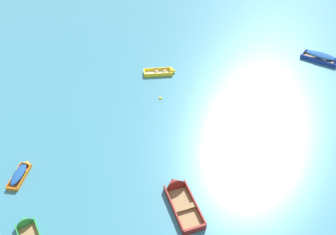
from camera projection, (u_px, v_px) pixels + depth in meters
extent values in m
cube|color=beige|center=(158.00, 73.00, 37.49)|extent=(3.01, 1.75, 0.10)
cube|color=yellow|center=(158.00, 69.00, 37.80)|extent=(2.87, 0.87, 0.42)
cube|color=yellow|center=(159.00, 75.00, 36.97)|extent=(2.87, 0.87, 0.42)
cube|color=yellow|center=(144.00, 73.00, 37.27)|extent=(0.39, 1.06, 0.42)
cone|color=yellow|center=(173.00, 71.00, 37.50)|extent=(0.94, 1.19, 1.04)
cube|color=#937047|center=(157.00, 72.00, 37.32)|extent=(0.56, 1.02, 0.03)
cube|color=#937047|center=(165.00, 71.00, 37.39)|extent=(0.56, 1.02, 0.03)
cube|color=#99754C|center=(184.00, 207.00, 24.43)|extent=(3.11, 4.02, 0.12)
cube|color=maroon|center=(173.00, 209.00, 24.12)|extent=(1.99, 3.50, 0.49)
cube|color=maroon|center=(194.00, 203.00, 24.51)|extent=(1.99, 3.50, 0.49)
cube|color=maroon|center=(195.00, 229.00, 22.89)|extent=(1.42, 0.88, 0.49)
cone|color=maroon|center=(174.00, 183.00, 25.79)|extent=(1.75, 1.52, 1.50)
cube|color=#937047|center=(185.00, 207.00, 24.10)|extent=(1.42, 1.04, 0.03)
cube|color=#288C3D|center=(40.00, 235.00, 22.61)|extent=(2.06, 2.38, 0.40)
cone|color=#288C3D|center=(24.00, 221.00, 23.41)|extent=(1.32, 1.28, 1.14)
cube|color=#99754C|center=(20.00, 177.00, 26.53)|extent=(0.87, 2.39, 0.08)
cube|color=orange|center=(14.00, 176.00, 26.50)|extent=(0.15, 2.46, 0.31)
cube|color=orange|center=(25.00, 177.00, 26.41)|extent=(0.15, 2.46, 0.31)
cube|color=orange|center=(12.00, 189.00, 25.52)|extent=(0.82, 0.12, 0.31)
cone|color=orange|center=(27.00, 163.00, 27.42)|extent=(0.82, 0.59, 0.80)
cube|color=#937047|center=(18.00, 177.00, 26.32)|extent=(0.76, 0.29, 0.03)
cube|color=#937047|center=(23.00, 170.00, 26.86)|extent=(0.76, 0.29, 0.03)
ellipsoid|color=#19478C|center=(19.00, 174.00, 26.30)|extent=(0.83, 2.18, 0.26)
cube|color=#99754C|center=(320.00, 60.00, 39.60)|extent=(3.93, 2.82, 0.12)
cube|color=navy|center=(322.00, 56.00, 39.94)|extent=(3.54, 1.74, 0.49)
cube|color=navy|center=(318.00, 61.00, 39.03)|extent=(3.54, 1.74, 0.49)
cube|color=navy|center=(303.00, 53.00, 40.33)|extent=(0.75, 1.36, 0.49)
cube|color=#937047|center=(318.00, 57.00, 39.51)|extent=(0.92, 1.35, 0.03)
cube|color=#937047|center=(329.00, 60.00, 39.01)|extent=(0.92, 1.35, 0.03)
ellipsoid|color=#19478C|center=(321.00, 55.00, 39.24)|extent=(3.62, 2.63, 0.40)
sphere|color=yellow|center=(160.00, 99.00, 34.15)|extent=(0.33, 0.33, 0.33)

